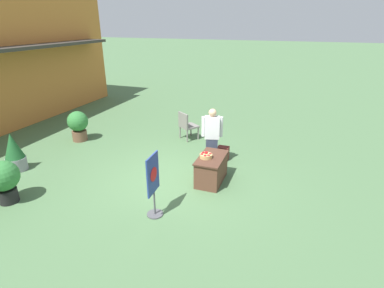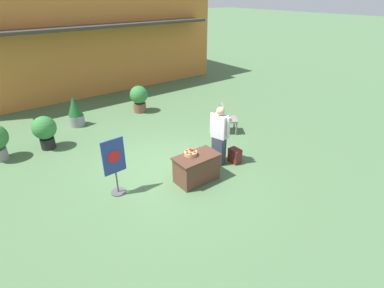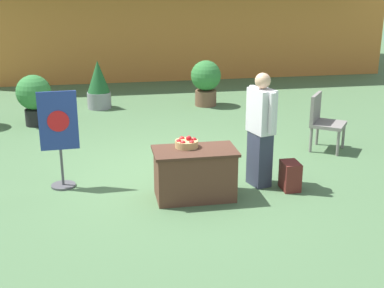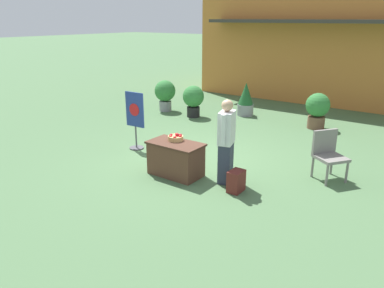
# 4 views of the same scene
# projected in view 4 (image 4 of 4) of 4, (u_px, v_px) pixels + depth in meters

# --- Properties ---
(ground_plane) EXTENTS (120.00, 120.00, 0.00)m
(ground_plane) POSITION_uv_depth(u_px,v_px,m) (193.00, 158.00, 8.85)
(ground_plane) COLOR #4C7047
(storefront_building) EXTENTS (12.26, 5.63, 4.91)m
(storefront_building) POSITION_uv_depth(u_px,v_px,m) (365.00, 37.00, 14.64)
(storefront_building) COLOR #C67533
(storefront_building) RESTS_ON ground_plane
(display_table) EXTENTS (1.15, 0.64, 0.71)m
(display_table) POSITION_uv_depth(u_px,v_px,m) (176.00, 159.00, 7.81)
(display_table) COLOR brown
(display_table) RESTS_ON ground_plane
(apple_basket) EXTENTS (0.32, 0.32, 0.16)m
(apple_basket) POSITION_uv_depth(u_px,v_px,m) (176.00, 138.00, 7.82)
(apple_basket) COLOR tan
(apple_basket) RESTS_ON display_table
(person_visitor) EXTENTS (0.37, 0.59, 1.69)m
(person_visitor) POSITION_uv_depth(u_px,v_px,m) (226.00, 141.00, 7.30)
(person_visitor) COLOR #33384C
(person_visitor) RESTS_ON ground_plane
(backpack) EXTENTS (0.24, 0.34, 0.42)m
(backpack) POSITION_uv_depth(u_px,v_px,m) (236.00, 181.00, 7.10)
(backpack) COLOR maroon
(backpack) RESTS_ON ground_plane
(poster_board) EXTENTS (0.55, 0.36, 1.44)m
(poster_board) POSITION_uv_depth(u_px,v_px,m) (135.00, 119.00, 9.26)
(poster_board) COLOR #4C4C51
(poster_board) RESTS_ON ground_plane
(patio_chair) EXTENTS (0.77, 0.77, 1.00)m
(patio_chair) POSITION_uv_depth(u_px,v_px,m) (328.00, 152.00, 7.59)
(patio_chair) COLOR gray
(patio_chair) RESTS_ON ground_plane
(potted_plant_far_left) EXTENTS (0.55, 0.55, 1.11)m
(potted_plant_far_left) POSITION_uv_depth(u_px,v_px,m) (246.00, 100.00, 12.60)
(potted_plant_far_left) COLOR gray
(potted_plant_far_left) RESTS_ON ground_plane
(potted_plant_near_right) EXTENTS (0.74, 0.74, 1.09)m
(potted_plant_near_right) POSITION_uv_depth(u_px,v_px,m) (165.00, 93.00, 13.17)
(potted_plant_near_right) COLOR gray
(potted_plant_near_right) RESTS_ON ground_plane
(potted_plant_near_left) EXTENTS (0.71, 0.71, 1.05)m
(potted_plant_near_left) POSITION_uv_depth(u_px,v_px,m) (193.00, 99.00, 12.37)
(potted_plant_near_left) COLOR black
(potted_plant_near_left) RESTS_ON ground_plane
(potted_plant_far_right) EXTENTS (0.70, 0.70, 1.07)m
(potted_plant_far_right) POSITION_uv_depth(u_px,v_px,m) (317.00, 109.00, 11.06)
(potted_plant_far_right) COLOR brown
(potted_plant_far_right) RESTS_ON ground_plane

